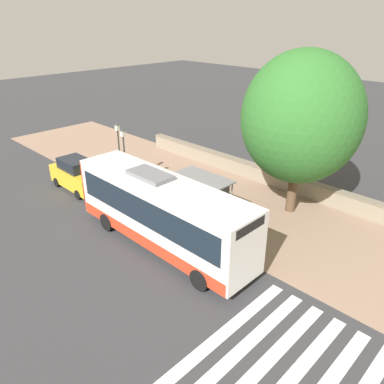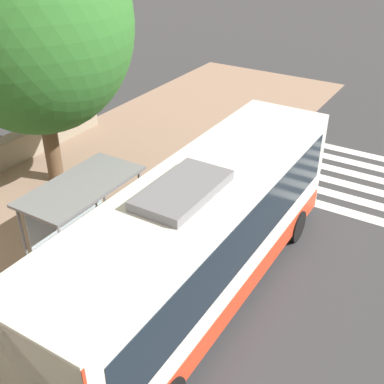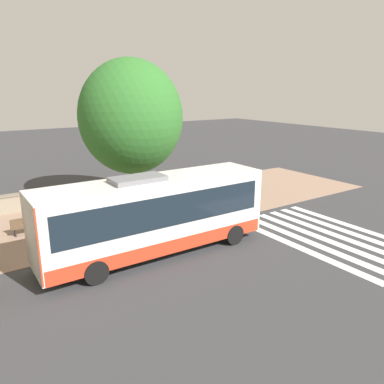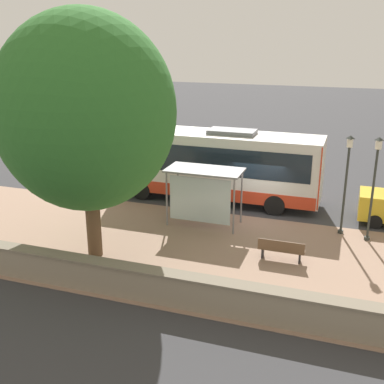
# 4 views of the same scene
# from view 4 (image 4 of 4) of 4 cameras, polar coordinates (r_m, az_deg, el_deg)

# --- Properties ---
(ground_plane) EXTENTS (120.00, 120.00, 0.00)m
(ground_plane) POSITION_cam_4_polar(r_m,az_deg,el_deg) (23.40, 7.42, -2.99)
(ground_plane) COLOR #353538
(ground_plane) RESTS_ON ground
(sidewalk_plaza) EXTENTS (9.00, 44.00, 0.02)m
(sidewalk_plaza) POSITION_cam_4_polar(r_m,az_deg,el_deg) (19.37, 4.63, -7.60)
(sidewalk_plaza) COLOR #937560
(sidewalk_plaza) RESTS_ON ground
(crosswalk_stripes) EXTENTS (9.00, 5.25, 0.01)m
(crosswalk_stripes) POSITION_cam_4_polar(r_m,az_deg,el_deg) (31.62, -10.51, 2.59)
(crosswalk_stripes) COLOR silver
(crosswalk_stripes) RESTS_ON ground
(stone_wall) EXTENTS (0.60, 20.00, 1.15)m
(stone_wall) POSITION_cam_4_polar(r_m,az_deg,el_deg) (15.67, 0.86, -11.92)
(stone_wall) COLOR gray
(stone_wall) RESTS_ON ground
(bus) EXTENTS (2.65, 10.74, 3.83)m
(bus) POSITION_cam_4_polar(r_m,az_deg,el_deg) (25.02, 2.92, 3.33)
(bus) COLOR silver
(bus) RESTS_ON ground
(bus_shelter) EXTENTS (1.72, 3.43, 2.65)m
(bus_shelter) POSITION_cam_4_polar(r_m,az_deg,el_deg) (21.53, 1.36, 1.44)
(bus_shelter) COLOR slate
(bus_shelter) RESTS_ON ground
(pedestrian) EXTENTS (0.34, 0.22, 1.62)m
(pedestrian) POSITION_cam_4_polar(r_m,az_deg,el_deg) (25.51, -7.92, 1.08)
(pedestrian) COLOR #2D3347
(pedestrian) RESTS_ON ground
(bench) EXTENTS (0.40, 1.80, 0.88)m
(bench) POSITION_cam_4_polar(r_m,az_deg,el_deg) (19.10, 10.52, -6.70)
(bench) COLOR brown
(bench) RESTS_ON ground
(street_lamp_near) EXTENTS (0.28, 0.28, 4.42)m
(street_lamp_near) POSITION_cam_4_polar(r_m,az_deg,el_deg) (21.53, 17.82, 1.70)
(street_lamp_near) COLOR #2D332D
(street_lamp_near) RESTS_ON ground
(street_lamp_far) EXTENTS (0.28, 0.28, 4.50)m
(street_lamp_far) POSITION_cam_4_polar(r_m,az_deg,el_deg) (21.19, 20.77, 1.24)
(street_lamp_far) COLOR #2D332D
(street_lamp_far) RESTS_ON ground
(shade_tree) EXTENTS (6.63, 6.63, 9.39)m
(shade_tree) POSITION_cam_4_polar(r_m,az_deg,el_deg) (18.10, -12.49, 9.23)
(shade_tree) COLOR brown
(shade_tree) RESTS_ON ground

